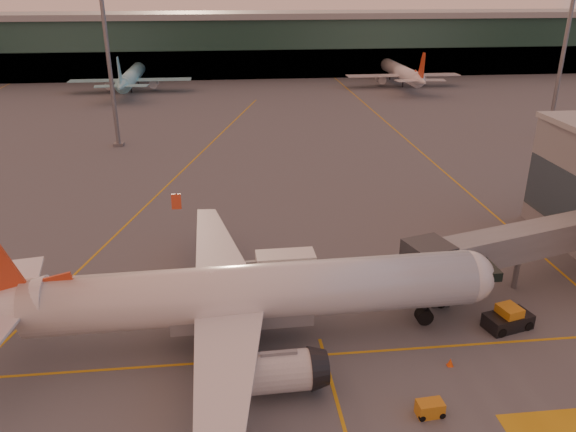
{
  "coord_description": "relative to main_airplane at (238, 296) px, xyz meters",
  "views": [
    {
      "loc": [
        -1.55,
        -29.39,
        26.08
      ],
      "look_at": [
        3.96,
        20.33,
        5.0
      ],
      "focal_mm": 35.0,
      "sensor_mm": 36.0,
      "label": 1
    }
  ],
  "objects": [
    {
      "name": "ground",
      "position": [
        1.24,
        -7.45,
        -4.08
      ],
      "size": [
        600.0,
        600.0,
        0.0
      ],
      "primitive_type": "plane",
      "color": "#4C4F54",
      "rests_on": "ground"
    },
    {
      "name": "taxi_markings",
      "position": [
        -6.08,
        37.04,
        -4.07
      ],
      "size": [
        100.12,
        173.0,
        0.01
      ],
      "color": "#CB9413",
      "rests_on": "ground"
    },
    {
      "name": "terminal",
      "position": [
        1.24,
        134.34,
        4.68
      ],
      "size": [
        400.0,
        20.0,
        17.6
      ],
      "color": "#19382D",
      "rests_on": "ground"
    },
    {
      "name": "mast_west_near",
      "position": [
        -18.76,
        58.55,
        10.78
      ],
      "size": [
        2.4,
        2.4,
        25.6
      ],
      "color": "slate",
      "rests_on": "ground"
    },
    {
      "name": "mast_east_near",
      "position": [
        56.24,
        54.55,
        10.78
      ],
      "size": [
        2.4,
        2.4,
        25.6
      ],
      "color": "slate",
      "rests_on": "ground"
    },
    {
      "name": "distant_aircraft_row",
      "position": [
        -52.51,
        110.55,
        -4.08
      ],
      "size": [
        225.0,
        34.0,
        13.0
      ],
      "color": "#80CAD7",
      "rests_on": "ground"
    },
    {
      "name": "main_airplane",
      "position": [
        0.0,
        0.0,
        0.0
      ],
      "size": [
        41.55,
        37.37,
        12.55
      ],
      "rotation": [
        0.0,
        0.0,
        0.03
      ],
      "color": "silver",
      "rests_on": "ground"
    },
    {
      "name": "jet_bridge",
      "position": [
        26.65,
        6.07,
        0.18
      ],
      "size": [
        23.7,
        9.65,
        6.11
      ],
      "color": "slate",
      "rests_on": "ground"
    },
    {
      "name": "catering_truck",
      "position": [
        4.37,
        6.82,
        -1.8
      ],
      "size": [
        5.21,
        2.43,
        4.0
      ],
      "rotation": [
        0.0,
        0.0,
        0.02
      ],
      "color": "red",
      "rests_on": "ground"
    },
    {
      "name": "gpu_cart",
      "position": [
        11.97,
        -9.47,
        -3.58
      ],
      "size": [
        1.83,
        1.18,
        1.03
      ],
      "rotation": [
        0.0,
        0.0,
        0.07
      ],
      "color": "#C37B18",
      "rests_on": "ground"
    },
    {
      "name": "pushback_tug",
      "position": [
        21.65,
        -0.53,
        -3.29
      ],
      "size": [
        4.16,
        2.9,
        1.94
      ],
      "rotation": [
        0.0,
        0.0,
        0.26
      ],
      "color": "black",
      "rests_on": "ground"
    },
    {
      "name": "cone_nose",
      "position": [
        22.01,
        -0.69,
        -3.82
      ],
      "size": [
        0.42,
        0.42,
        0.53
      ],
      "color": "#F2510C",
      "rests_on": "ground"
    },
    {
      "name": "cone_wing_left",
      "position": [
        -0.9,
        18.7,
        -3.84
      ],
      "size": [
        0.38,
        0.38,
        0.49
      ],
      "color": "#F2510C",
      "rests_on": "ground"
    },
    {
      "name": "cone_fwd",
      "position": [
        15.2,
        -4.74,
        -3.78
      ],
      "size": [
        0.48,
        0.48,
        0.61
      ],
      "color": "#F2510C",
      "rests_on": "ground"
    }
  ]
}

